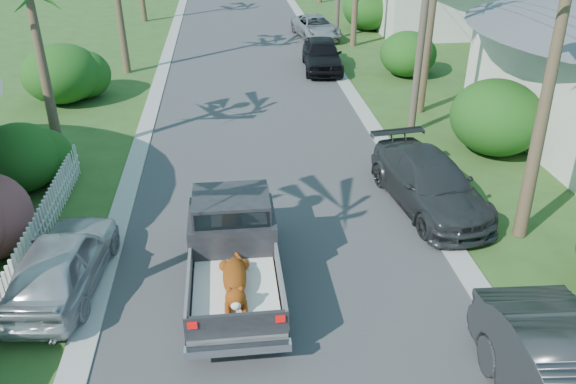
{
  "coord_description": "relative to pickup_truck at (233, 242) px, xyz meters",
  "views": [
    {
      "loc": [
        -1.14,
        -5.87,
        8.05
      ],
      "look_at": [
        0.22,
        6.27,
        1.4
      ],
      "focal_mm": 35.0,
      "sensor_mm": 36.0,
      "label": 1
    }
  ],
  "objects": [
    {
      "name": "road",
      "position": [
        1.2,
        20.22,
        -1.0
      ],
      "size": [
        8.0,
        100.0,
        0.02
      ],
      "primitive_type": "cube",
      "color": "#38383A",
      "rests_on": "ground"
    },
    {
      "name": "curb_left",
      "position": [
        -3.1,
        20.22,
        -0.98
      ],
      "size": [
        0.6,
        100.0,
        0.06
      ],
      "primitive_type": "cube",
      "color": "#A5A39E",
      "rests_on": "ground"
    },
    {
      "name": "curb_right",
      "position": [
        5.5,
        20.22,
        -0.98
      ],
      "size": [
        0.6,
        100.0,
        0.06
      ],
      "primitive_type": "cube",
      "color": "#A5A39E",
      "rests_on": "ground"
    },
    {
      "name": "pickup_truck",
      "position": [
        0.0,
        0.0,
        0.0
      ],
      "size": [
        1.98,
        5.12,
        2.06
      ],
      "color": "black",
      "rests_on": "ground"
    },
    {
      "name": "parked_car_rm",
      "position": [
        5.57,
        2.79,
        -0.29
      ],
      "size": [
        2.68,
        5.2,
        1.44
      ],
      "primitive_type": "imported",
      "rotation": [
        0.0,
        0.0,
        0.14
      ],
      "color": "#2C2F31",
      "rests_on": "ground"
    },
    {
      "name": "parked_car_rf",
      "position": [
        4.8,
        16.6,
        -0.24
      ],
      "size": [
        2.13,
        4.62,
        1.54
      ],
      "primitive_type": "imported",
      "rotation": [
        0.0,
        0.0,
        -0.07
      ],
      "color": "black",
      "rests_on": "ground"
    },
    {
      "name": "parked_car_rd",
      "position": [
        5.53,
        23.29,
        -0.37
      ],
      "size": [
        2.71,
        4.85,
        1.28
      ],
      "primitive_type": "imported",
      "rotation": [
        0.0,
        0.0,
        0.13
      ],
      "color": "#A7AAAE",
      "rests_on": "ground"
    },
    {
      "name": "parked_car_ln",
      "position": [
        -3.8,
        0.05,
        -0.31
      ],
      "size": [
        2.07,
        4.26,
        1.4
      ],
      "primitive_type": "imported",
      "rotation": [
        0.0,
        0.0,
        3.04
      ],
      "color": "silver",
      "rests_on": "ground"
    },
    {
      "name": "shrub_l_c",
      "position": [
        -6.2,
        5.22,
        -0.01
      ],
      "size": [
        2.4,
        2.64,
        2.0
      ],
      "primitive_type": "ellipsoid",
      "color": "#164C15",
      "rests_on": "ground"
    },
    {
      "name": "shrub_l_d",
      "position": [
        -6.8,
        13.22,
        0.19
      ],
      "size": [
        3.2,
        3.52,
        2.4
      ],
      "primitive_type": "ellipsoid",
      "color": "#164C15",
      "rests_on": "ground"
    },
    {
      "name": "shrub_r_b",
      "position": [
        9.0,
        6.22,
        0.24
      ],
      "size": [
        3.0,
        3.3,
        2.5
      ],
      "primitive_type": "ellipsoid",
      "color": "#164C15",
      "rests_on": "ground"
    },
    {
      "name": "shrub_r_c",
      "position": [
        8.7,
        15.22,
        0.04
      ],
      "size": [
        2.6,
        2.86,
        2.1
      ],
      "primitive_type": "ellipsoid",
      "color": "#164C15",
      "rests_on": "ground"
    },
    {
      "name": "shrub_r_d",
      "position": [
        9.2,
        25.22,
        0.29
      ],
      "size": [
        3.2,
        3.52,
        2.6
      ],
      "primitive_type": "ellipsoid",
      "color": "#164C15",
      "rests_on": "ground"
    },
    {
      "name": "picket_fence",
      "position": [
        -4.8,
        0.72,
        -0.51
      ],
      "size": [
        0.1,
        11.0,
        1.0
      ],
      "primitive_type": "cube",
      "color": "white",
      "rests_on": "ground"
    },
    {
      "name": "utility_pole_b",
      "position": [
        6.8,
        8.22,
        3.59
      ],
      "size": [
        1.6,
        0.26,
        9.0
      ],
      "color": "brown",
      "rests_on": "ground"
    }
  ]
}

